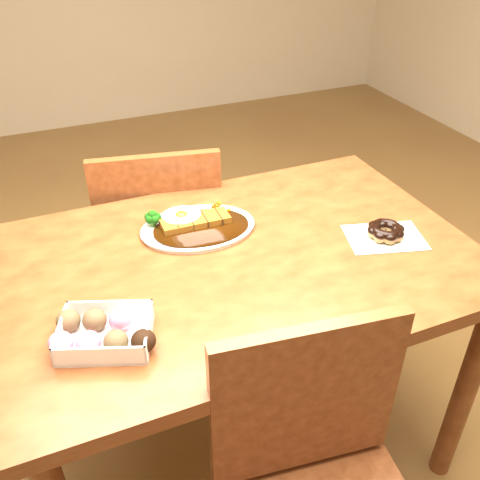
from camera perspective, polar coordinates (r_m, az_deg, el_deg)
name	(u,v)px	position (r m, az deg, el deg)	size (l,w,h in m)	color
ground	(240,438)	(1.90, 0.04, -20.37)	(6.00, 6.00, 0.00)	brown
table	(240,286)	(1.42, 0.05, -4.93)	(1.20, 0.80, 0.75)	#552611
chair_far	(161,242)	(1.92, -8.47, -0.20)	(0.49, 0.49, 0.87)	#552611
katsu_curry_plate	(196,225)	(1.46, -4.75, 1.59)	(0.33, 0.25, 0.06)	white
donut_box	(103,332)	(1.15, -14.43, -9.50)	(0.23, 0.20, 0.05)	white
pon_de_ring	(386,231)	(1.47, 15.27, 0.89)	(0.23, 0.19, 0.04)	silver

